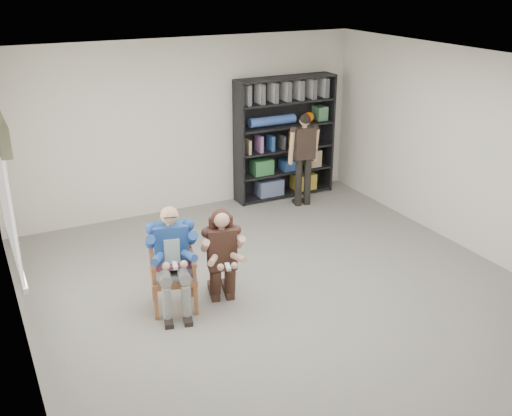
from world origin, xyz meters
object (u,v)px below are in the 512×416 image
armchair (173,270)px  seated_man (172,259)px  bookshelf (285,138)px  kneeling_woman (222,257)px  standing_man (304,160)px

armchair → seated_man: seated_man is taller
seated_man → bookshelf: size_ratio=0.62×
armchair → bookshelf: bookshelf is taller
armchair → kneeling_woman: 0.60m
armchair → bookshelf: bearing=55.9°
armchair → kneeling_woman: (0.58, -0.12, 0.09)m
seated_man → kneeling_woman: size_ratio=1.09×
seated_man → kneeling_woman: seated_man is taller
bookshelf → standing_man: (0.06, -0.56, -0.25)m
kneeling_woman → standing_man: 3.42m
armchair → kneeling_woman: size_ratio=0.84×
seated_man → standing_man: standing_man is taller
kneeling_woman → standing_man: standing_man is taller
bookshelf → standing_man: bookshelf is taller
armchair → seated_man: bearing=0.0°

